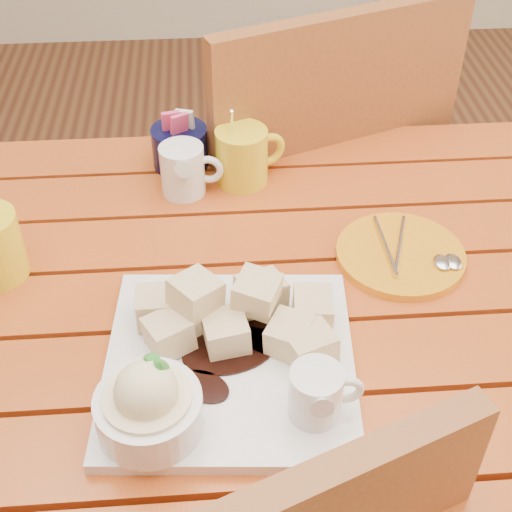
{
  "coord_description": "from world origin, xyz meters",
  "views": [
    {
      "loc": [
        -0.02,
        -0.66,
        1.39
      ],
      "look_at": [
        0.03,
        -0.01,
        0.82
      ],
      "focal_mm": 50.0,
      "sensor_mm": 36.0,
      "label": 1
    }
  ],
  "objects": [
    {
      "name": "table",
      "position": [
        0.0,
        0.0,
        0.64
      ],
      "size": [
        1.2,
        0.79,
        0.75
      ],
      "color": "#994213",
      "rests_on": "ground"
    },
    {
      "name": "sugar_caddy",
      "position": [
        -0.06,
        0.31,
        0.78
      ],
      "size": [
        0.09,
        0.09,
        0.1
      ],
      "color": "black",
      "rests_on": "table"
    },
    {
      "name": "chair_far",
      "position": [
        0.16,
        0.48,
        0.54
      ],
      "size": [
        0.59,
        0.59,
        0.97
      ],
      "rotation": [
        0.0,
        0.0,
        3.51
      ],
      "color": "brown",
      "rests_on": "ground"
    },
    {
      "name": "coffee_mug_right",
      "position": [
        0.03,
        0.25,
        0.8
      ],
      "size": [
        0.11,
        0.08,
        0.13
      ],
      "rotation": [
        0.0,
        0.0,
        0.37
      ],
      "color": "yellow",
      "rests_on": "table"
    },
    {
      "name": "dessert_plate",
      "position": [
        -0.02,
        -0.14,
        0.78
      ],
      "size": [
        0.3,
        0.3,
        0.11
      ],
      "rotation": [
        0.0,
        0.0,
        -0.08
      ],
      "color": "white",
      "rests_on": "table"
    },
    {
      "name": "cream_pitcher",
      "position": [
        -0.06,
        0.23,
        0.79
      ],
      "size": [
        0.1,
        0.08,
        0.08
      ],
      "rotation": [
        0.0,
        0.0,
        -0.13
      ],
      "color": "white",
      "rests_on": "table"
    },
    {
      "name": "orange_saucer",
      "position": [
        0.24,
        0.05,
        0.76
      ],
      "size": [
        0.17,
        0.17,
        0.02
      ],
      "rotation": [
        0.0,
        0.0,
        -0.17
      ],
      "color": "orange",
      "rests_on": "table"
    }
  ]
}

